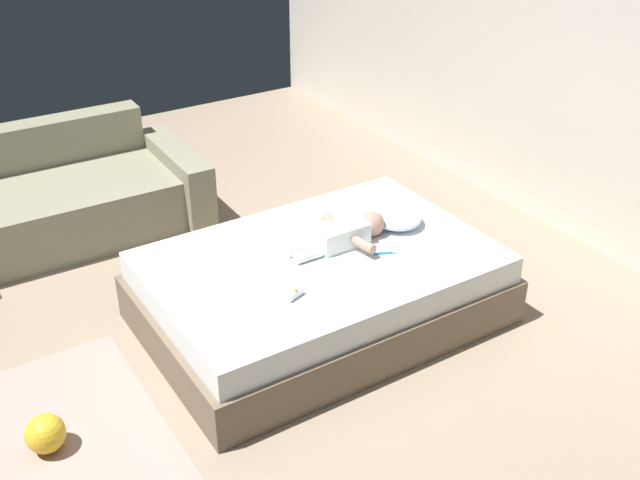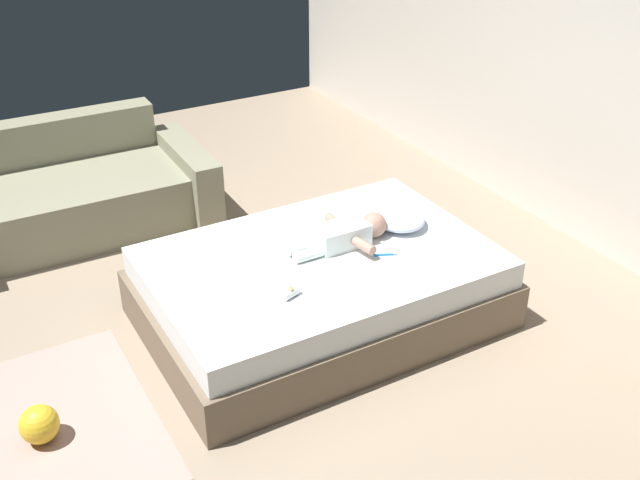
{
  "view_description": "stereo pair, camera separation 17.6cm",
  "coord_description": "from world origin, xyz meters",
  "views": [
    {
      "loc": [
        2.98,
        -1.12,
        2.69
      ],
      "look_at": [
        -0.19,
        0.89,
        0.54
      ],
      "focal_mm": 42.98,
      "sensor_mm": 36.0,
      "label": 1
    },
    {
      "loc": [
        3.07,
        -0.97,
        2.69
      ],
      "look_at": [
        -0.19,
        0.89,
        0.54
      ],
      "focal_mm": 42.98,
      "sensor_mm": 36.0,
      "label": 2
    }
  ],
  "objects": [
    {
      "name": "baby_bottle",
      "position": [
        0.11,
        0.55,
        0.47
      ],
      "size": [
        0.08,
        0.11,
        0.07
      ],
      "color": "white",
      "rests_on": "bed"
    },
    {
      "name": "pillow",
      "position": [
        -0.29,
        1.48,
        0.49
      ],
      "size": [
        0.41,
        0.33,
        0.11
      ],
      "color": "silver",
      "rests_on": "bed"
    },
    {
      "name": "couch",
      "position": [
        -2.07,
        -0.12,
        0.25
      ],
      "size": [
        1.1,
        1.97,
        0.72
      ],
      "color": "gray",
      "rests_on": "ground_plane"
    },
    {
      "name": "toothbrush",
      "position": [
        0.01,
        1.22,
        0.45
      ],
      "size": [
        0.06,
        0.12,
        0.02
      ],
      "color": "#2982DE",
      "rests_on": "bed"
    },
    {
      "name": "bed",
      "position": [
        -0.19,
        0.89,
        0.22
      ],
      "size": [
        1.35,
        2.0,
        0.44
      ],
      "color": "brown",
      "rests_on": "ground_plane"
    },
    {
      "name": "wall_behind_bed",
      "position": [
        0.0,
        3.0,
        1.34
      ],
      "size": [
        8.0,
        0.12,
        2.68
      ],
      "primitive_type": "cube",
      "color": "silver",
      "rests_on": "ground_plane"
    },
    {
      "name": "baby",
      "position": [
        -0.22,
        1.09,
        0.51
      ],
      "size": [
        0.48,
        0.63,
        0.15
      ],
      "color": "white",
      "rests_on": "bed"
    },
    {
      "name": "toy_ball",
      "position": [
        0.03,
        -0.78,
        0.1
      ],
      "size": [
        0.19,
        0.19,
        0.19
      ],
      "primitive_type": "sphere",
      "color": "gold",
      "rests_on": "rug"
    },
    {
      "name": "ground_plane",
      "position": [
        0.0,
        0.0,
        0.0
      ],
      "size": [
        8.0,
        8.0,
        0.0
      ],
      "primitive_type": "plane",
      "color": "gray"
    },
    {
      "name": "rug",
      "position": [
        -0.03,
        -0.83,
        0.0
      ],
      "size": [
        1.32,
        1.18,
        0.01
      ],
      "color": "tan",
      "rests_on": "ground_plane"
    }
  ]
}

